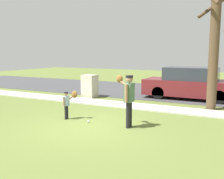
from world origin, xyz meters
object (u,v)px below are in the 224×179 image
Objects in this scene: street_tree_near at (215,36)px; utility_cabinet at (90,86)px; parked_suv_maroon at (191,84)px; person_adult at (128,95)px; person_child at (69,101)px; baseball at (88,121)px.

utility_cabinet is at bearing 177.04° from street_tree_near.
utility_cabinet is 5.29m from parked_suv_maroon.
person_adult is 4.89m from street_tree_near.
utility_cabinet is 0.26× the size of parked_suv_maroon.
parked_suv_maroon reaches higher than person_child.
baseball is at bearing -6.51° from person_child.
person_adult reaches higher than baseball.
street_tree_near is (3.49, 4.07, 3.02)m from baseball.
person_adult reaches higher than utility_cabinet.
person_adult is 5.95m from utility_cabinet.
person_child is at bearing -67.18° from utility_cabinet.
parked_suv_maroon is at bearing 62.01° from person_child.
parked_suv_maroon is at bearing -98.92° from person_adult.
person_child is 0.22× the size of parked_suv_maroon.
person_child is 1.09m from baseball.
street_tree_near reaches higher than parked_suv_maroon.
baseball is at bearing -109.48° from parked_suv_maroon.
street_tree_near is (4.37, 3.99, 2.38)m from person_child.
baseball is 6.74m from parked_suv_maroon.
parked_suv_maroon is (0.81, 6.20, -0.25)m from person_adult.
utility_cabinet is (-1.82, 4.31, -0.07)m from person_child.
person_adult is 2.33m from person_child.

